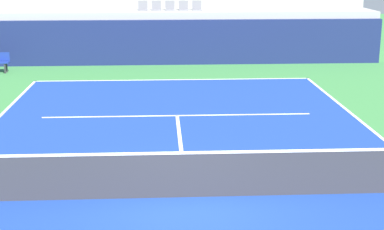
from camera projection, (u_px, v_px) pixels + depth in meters
The scene contains 10 objects.
ground_plane at pixel (187, 197), 11.92m from camera, with size 80.00×80.00×0.00m, color #387A3D.
court_surface at pixel (187, 197), 11.92m from camera, with size 11.00×24.00×0.01m, color navy.
baseline_far at pixel (173, 80), 23.44m from camera, with size 11.00×0.10×0.00m, color white.
service_line_far at pixel (177, 116), 18.09m from camera, with size 8.26×0.10×0.00m, color white.
centre_service_line at pixel (181, 148), 15.00m from camera, with size 0.10×6.40×0.00m, color white.
back_wall at pixel (171, 42), 26.66m from camera, with size 19.34×0.30×2.02m, color navy.
stands_tier_lower at pixel (170, 35), 27.92m from camera, with size 19.34×2.40×2.33m, color #9E9E99.
stands_tier_upper at pixel (169, 23), 30.14m from camera, with size 19.34×2.40×3.04m, color #9E9E99.
seating_row_lower at pixel (170, 8), 27.68m from camera, with size 2.99×0.44×0.44m.
tennis_net at pixel (187, 174), 11.79m from camera, with size 11.08×0.08×1.07m.
Camera 1 is at (-0.50, -11.07, 4.69)m, focal length 54.91 mm.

